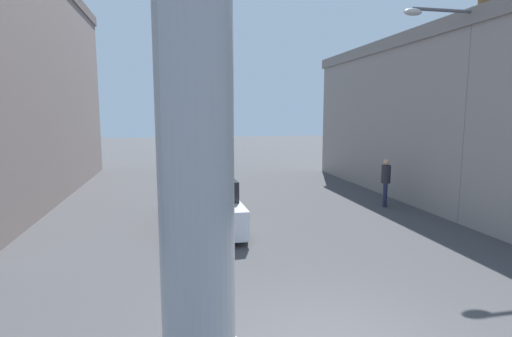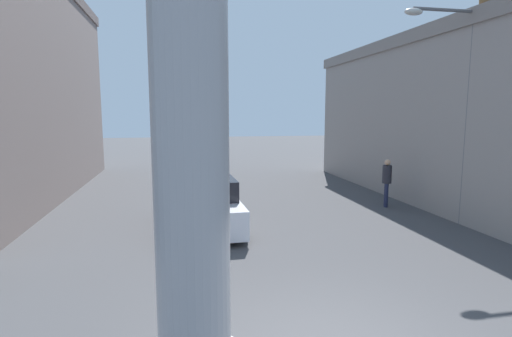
% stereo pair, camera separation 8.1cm
% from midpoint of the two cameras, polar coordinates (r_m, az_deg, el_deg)
% --- Properties ---
extents(ground_plane, '(90.68, 90.68, 0.00)m').
position_cam_midpoint_polar(ground_plane, '(15.65, -2.95, -5.02)').
color(ground_plane, '#424244').
extents(building_right, '(8.31, 18.66, 6.61)m').
position_cam_midpoint_polar(building_right, '(18.73, 32.29, 6.14)').
color(building_right, gray).
rests_on(building_right, ground).
extents(street_lamp, '(2.41, 0.28, 6.64)m').
position_cam_midpoint_polar(street_lamp, '(13.77, 27.15, 9.33)').
color(street_lamp, '#59595E').
rests_on(street_lamp, ground).
extents(traffic_light_mast, '(5.60, 0.32, 6.25)m').
position_cam_midpoint_polar(traffic_light_mast, '(8.65, -30.92, 12.93)').
color(traffic_light_mast, '#333333').
rests_on(traffic_light_mast, ground).
extents(car_lead, '(2.10, 4.76, 1.56)m').
position_cam_midpoint_polar(car_lead, '(12.55, -7.16, -4.85)').
color(car_lead, black).
rests_on(car_lead, ground).
extents(palm_tree_near_right, '(2.79, 2.80, 9.27)m').
position_cam_midpoint_polar(palm_tree_near_right, '(14.05, 30.17, 16.22)').
color(palm_tree_near_right, brown).
rests_on(palm_tree_near_right, ground).
extents(pedestrian_mid_right, '(0.45, 0.45, 1.79)m').
position_cam_midpoint_polar(pedestrian_mid_right, '(15.73, 18.32, -1.45)').
color(pedestrian_mid_right, '#1E233F').
rests_on(pedestrian_mid_right, ground).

